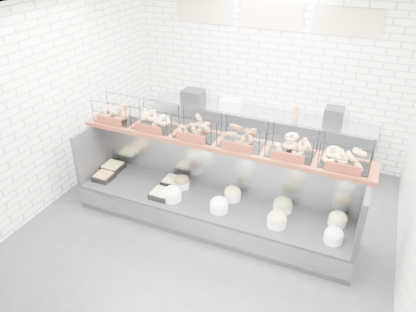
% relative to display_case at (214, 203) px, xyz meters
% --- Properties ---
extents(ground, '(5.50, 5.50, 0.00)m').
position_rel_display_case_xyz_m(ground, '(-0.01, -0.34, -0.33)').
color(ground, black).
rests_on(ground, ground).
extents(room_shell, '(5.02, 5.51, 3.01)m').
position_rel_display_case_xyz_m(room_shell, '(-0.01, 0.26, 1.73)').
color(room_shell, silver).
rests_on(room_shell, ground).
extents(display_case, '(4.00, 0.90, 1.20)m').
position_rel_display_case_xyz_m(display_case, '(0.00, 0.00, 0.00)').
color(display_case, black).
rests_on(display_case, ground).
extents(bagel_shelf, '(4.10, 0.50, 0.40)m').
position_rel_display_case_xyz_m(bagel_shelf, '(-0.02, 0.17, 1.06)').
color(bagel_shelf, '#431B0E').
rests_on(bagel_shelf, display_case).
extents(prep_counter, '(4.00, 0.60, 1.20)m').
position_rel_display_case_xyz_m(prep_counter, '(-0.02, 2.09, 0.14)').
color(prep_counter, '#93969B').
rests_on(prep_counter, ground).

